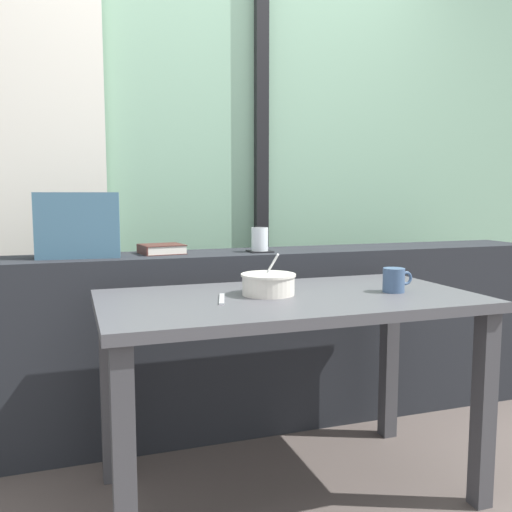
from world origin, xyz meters
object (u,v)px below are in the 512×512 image
breakfast_table (289,325)px  ceramic_mug (394,280)px  closed_book (161,249)px  coaster_square (260,251)px  fork_utensil (222,299)px  soup_bowl (268,284)px  throw_pillow (78,225)px  juice_glass (260,240)px

breakfast_table → ceramic_mug: bearing=-8.5°
closed_book → ceramic_mug: (0.71, -0.69, -0.07)m
coaster_square → fork_utensil: 0.65m
soup_bowl → throw_pillow: bearing=137.2°
soup_bowl → fork_utensil: size_ratio=1.11×
juice_glass → ceramic_mug: (0.29, -0.62, -0.10)m
fork_utensil → ceramic_mug: bearing=10.7°
juice_glass → closed_book: 0.43m
breakfast_table → throw_pillow: throw_pillow is taller
closed_book → fork_utensil: bearing=-81.6°
ceramic_mug → fork_utensil: bearing=174.8°
breakfast_table → soup_bowl: bearing=147.4°
closed_book → ceramic_mug: 0.99m
throw_pillow → ceramic_mug: (1.04, -0.65, -0.18)m
fork_utensil → breakfast_table: bearing=16.0°
soup_bowl → juice_glass: bearing=73.9°
coaster_square → ceramic_mug: bearing=-65.0°
coaster_square → fork_utensil: (-0.33, -0.56, -0.09)m
coaster_square → soup_bowl: (-0.15, -0.52, -0.06)m
breakfast_table → closed_book: (-0.33, 0.63, 0.21)m
throw_pillow → ceramic_mug: 1.24m
closed_book → coaster_square: bearing=-9.9°
juice_glass → fork_utensil: (-0.33, -0.56, -0.14)m
coaster_square → closed_book: 0.43m
soup_bowl → ceramic_mug: bearing=-12.3°
coaster_square → soup_bowl: soup_bowl is taller
breakfast_table → fork_utensil: size_ratio=7.47×
soup_bowl → breakfast_table: bearing=-32.6°
juice_glass → fork_utensil: size_ratio=0.61×
coaster_square → throw_pillow: throw_pillow is taller
juice_glass → soup_bowl: bearing=-106.1°
closed_book → throw_pillow: throw_pillow is taller
throw_pillow → fork_utensil: bearing=-54.4°
breakfast_table → closed_book: size_ratio=6.45×
ceramic_mug → breakfast_table: bearing=171.5°
coaster_square → juice_glass: size_ratio=0.97×
breakfast_table → soup_bowl: soup_bowl is taller
coaster_square → soup_bowl: size_ratio=0.53×
coaster_square → fork_utensil: size_ratio=0.59×
coaster_square → closed_book: (-0.42, 0.07, 0.02)m
closed_book → fork_utensil: (0.09, -0.63, -0.11)m
juice_glass → closed_book: (-0.42, 0.07, -0.03)m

